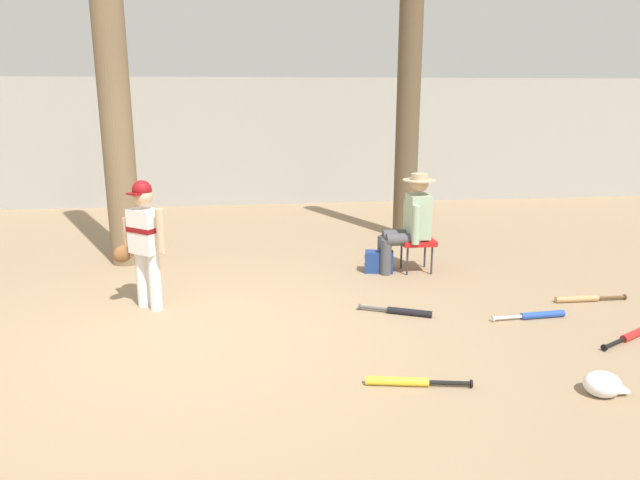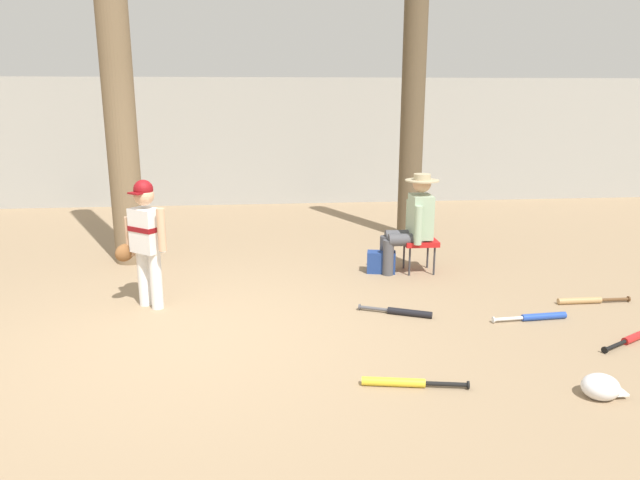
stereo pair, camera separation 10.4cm
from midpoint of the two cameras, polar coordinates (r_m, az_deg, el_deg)
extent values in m
plane|color=#937A5B|center=(5.37, -12.88, -9.42)|extent=(60.00, 60.00, 0.00)
cube|color=#9E9E99|center=(11.65, -9.96, 9.44)|extent=(18.00, 0.36, 2.43)
cylinder|color=brown|center=(7.71, -20.48, 19.81)|extent=(0.38, 0.38, 5.98)
cone|color=brown|center=(7.95, -18.65, -2.08)|extent=(0.56, 0.56, 0.23)
cylinder|color=brown|center=(8.77, 8.32, 13.68)|extent=(0.34, 0.34, 4.14)
cone|color=brown|center=(9.02, 7.86, 0.41)|extent=(0.49, 0.49, 0.21)
cylinder|color=white|center=(6.07, -16.33, -3.96)|extent=(0.12, 0.12, 0.58)
cylinder|color=white|center=(6.20, -17.46, -3.66)|extent=(0.12, 0.12, 0.58)
cube|color=white|center=(6.00, -17.24, 0.84)|extent=(0.36, 0.34, 0.44)
cube|color=maroon|center=(6.00, -17.26, 1.04)|extent=(0.37, 0.35, 0.05)
sphere|color=tan|center=(5.93, -17.49, 4.13)|extent=(0.20, 0.20, 0.20)
sphere|color=maroon|center=(5.92, -17.53, 4.70)|extent=(0.19, 0.19, 0.19)
cube|color=maroon|center=(5.87, -18.17, 4.32)|extent=(0.17, 0.17, 0.02)
cylinder|color=tan|center=(5.80, -15.85, 0.91)|extent=(0.11, 0.11, 0.42)
cylinder|color=tan|center=(6.15, -18.76, 0.26)|extent=(0.11, 0.11, 0.40)
ellipsoid|color=brown|center=(6.17, -19.19, -1.27)|extent=(0.23, 0.25, 0.18)
cube|color=red|center=(7.15, 9.07, -0.10)|extent=(0.41, 0.41, 0.06)
cylinder|color=#333338|center=(7.02, 8.13, -1.93)|extent=(0.02, 0.02, 0.38)
cylinder|color=#333338|center=(7.30, 7.57, -1.29)|extent=(0.02, 0.02, 0.38)
cylinder|color=#333338|center=(7.10, 10.49, -1.85)|extent=(0.02, 0.02, 0.38)
cylinder|color=#333338|center=(7.38, 9.84, -1.22)|extent=(0.02, 0.02, 0.38)
cylinder|color=#47474C|center=(7.01, 6.06, -1.69)|extent=(0.13, 0.13, 0.43)
cylinder|color=#47474C|center=(7.20, 5.73, -1.26)|extent=(0.13, 0.13, 0.43)
cylinder|color=#47474C|center=(7.00, 7.71, 0.06)|extent=(0.40, 0.16, 0.15)
cylinder|color=#47474C|center=(7.18, 7.34, 0.44)|extent=(0.40, 0.16, 0.15)
cube|color=#99B293|center=(7.08, 9.16, 2.33)|extent=(0.25, 0.36, 0.52)
cylinder|color=#99B293|center=(6.87, 8.97, 1.46)|extent=(0.09, 0.09, 0.46)
cylinder|color=#99B293|center=(7.28, 8.09, 2.21)|extent=(0.09, 0.09, 0.46)
sphere|color=tan|center=(7.01, 9.29, 5.53)|extent=(0.22, 0.22, 0.22)
cylinder|color=tan|center=(7.01, 9.30, 5.80)|extent=(0.40, 0.40, 0.02)
cylinder|color=tan|center=(7.00, 9.31, 6.07)|extent=(0.20, 0.20, 0.09)
cube|color=navy|center=(7.12, 5.37, -2.14)|extent=(0.37, 0.25, 0.26)
cylinder|color=black|center=(5.81, 8.26, -7.00)|extent=(0.42, 0.24, 0.07)
cylinder|color=#4C4C51|center=(5.87, 4.74, -6.67)|extent=(0.28, 0.15, 0.03)
cylinder|color=#4C4C51|center=(5.90, 3.36, -6.53)|extent=(0.04, 0.06, 0.06)
cylinder|color=yellow|center=(4.48, 6.86, -13.58)|extent=(0.47, 0.15, 0.07)
cylinder|color=black|center=(4.53, 11.96, -13.53)|extent=(0.31, 0.09, 0.03)
cylinder|color=black|center=(4.55, 13.96, -13.49)|extent=(0.03, 0.06, 0.06)
cylinder|color=red|center=(5.97, 28.17, -8.03)|extent=(0.44, 0.28, 0.07)
cylinder|color=black|center=(5.64, 26.37, -9.05)|extent=(0.29, 0.17, 0.03)
cylinder|color=black|center=(5.51, 25.58, -9.49)|extent=(0.04, 0.06, 0.06)
cylinder|color=#2347AD|center=(6.06, 20.51, -6.88)|extent=(0.45, 0.10, 0.07)
cylinder|color=silver|center=(5.88, 17.39, -7.25)|extent=(0.30, 0.05, 0.03)
cylinder|color=silver|center=(5.82, 16.09, -7.40)|extent=(0.02, 0.06, 0.06)
cylinder|color=tan|center=(6.65, 23.44, -5.32)|extent=(0.46, 0.07, 0.07)
cylinder|color=brown|center=(6.85, 26.24, -5.07)|extent=(0.31, 0.03, 0.03)
cylinder|color=brown|center=(6.93, 27.31, -4.98)|extent=(0.02, 0.06, 0.06)
ellipsoid|color=silver|center=(4.75, 25.35, -12.64)|extent=(0.27, 0.24, 0.18)
cube|color=silver|center=(4.84, 26.61, -12.88)|extent=(0.11, 0.13, 0.02)
camera|label=1|loc=(0.05, -90.53, -0.13)|focal=32.67mm
camera|label=2|loc=(0.05, 89.47, 0.13)|focal=32.67mm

